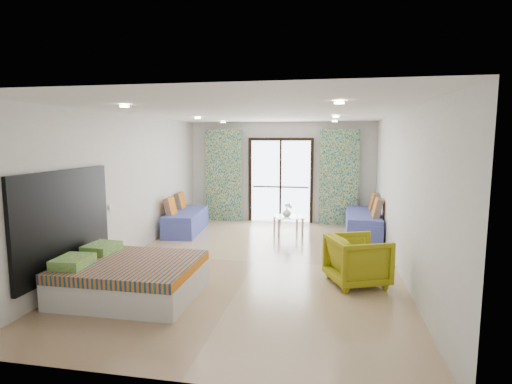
% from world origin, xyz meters
% --- Properties ---
extents(floor, '(5.00, 7.50, 0.01)m').
position_xyz_m(floor, '(0.00, 0.00, 0.00)').
color(floor, '#9E805E').
rests_on(floor, ground).
extents(ceiling, '(5.00, 7.50, 0.01)m').
position_xyz_m(ceiling, '(0.00, 0.00, 2.70)').
color(ceiling, silver).
rests_on(ceiling, ground).
extents(wall_back, '(5.00, 0.01, 2.70)m').
position_xyz_m(wall_back, '(0.00, 3.75, 1.35)').
color(wall_back, silver).
rests_on(wall_back, ground).
extents(wall_front, '(5.00, 0.01, 2.70)m').
position_xyz_m(wall_front, '(0.00, -3.75, 1.35)').
color(wall_front, silver).
rests_on(wall_front, ground).
extents(wall_left, '(0.01, 7.50, 2.70)m').
position_xyz_m(wall_left, '(-2.50, 0.00, 1.35)').
color(wall_left, silver).
rests_on(wall_left, ground).
extents(wall_right, '(0.01, 7.50, 2.70)m').
position_xyz_m(wall_right, '(2.50, 0.00, 1.35)').
color(wall_right, silver).
rests_on(wall_right, ground).
extents(balcony_door, '(1.76, 0.08, 2.28)m').
position_xyz_m(balcony_door, '(0.00, 3.72, 1.26)').
color(balcony_door, black).
rests_on(balcony_door, floor).
extents(balcony_rail, '(1.52, 0.03, 0.04)m').
position_xyz_m(balcony_rail, '(0.00, 3.73, 0.95)').
color(balcony_rail, '#595451').
rests_on(balcony_rail, balcony_door).
extents(curtain_left, '(1.00, 0.10, 2.50)m').
position_xyz_m(curtain_left, '(-1.55, 3.57, 1.25)').
color(curtain_left, silver).
rests_on(curtain_left, floor).
extents(curtain_right, '(1.00, 0.10, 2.50)m').
position_xyz_m(curtain_right, '(1.55, 3.57, 1.25)').
color(curtain_right, silver).
rests_on(curtain_right, floor).
extents(downlight_a, '(0.12, 0.12, 0.02)m').
position_xyz_m(downlight_a, '(-1.40, -2.00, 2.67)').
color(downlight_a, '#FFE0B2').
rests_on(downlight_a, ceiling).
extents(downlight_b, '(0.12, 0.12, 0.02)m').
position_xyz_m(downlight_b, '(1.40, -2.00, 2.67)').
color(downlight_b, '#FFE0B2').
rests_on(downlight_b, ceiling).
extents(downlight_c, '(0.12, 0.12, 0.02)m').
position_xyz_m(downlight_c, '(-1.40, 1.00, 2.67)').
color(downlight_c, '#FFE0B2').
rests_on(downlight_c, ceiling).
extents(downlight_d, '(0.12, 0.12, 0.02)m').
position_xyz_m(downlight_d, '(1.40, 1.00, 2.67)').
color(downlight_d, '#FFE0B2').
rests_on(downlight_d, ceiling).
extents(downlight_e, '(0.12, 0.12, 0.02)m').
position_xyz_m(downlight_e, '(-1.40, 3.00, 2.67)').
color(downlight_e, '#FFE0B2').
rests_on(downlight_e, ceiling).
extents(downlight_f, '(0.12, 0.12, 0.02)m').
position_xyz_m(downlight_f, '(1.40, 3.00, 2.67)').
color(downlight_f, '#FFE0B2').
rests_on(downlight_f, ceiling).
extents(headboard, '(0.06, 2.10, 1.50)m').
position_xyz_m(headboard, '(-2.46, -1.91, 1.05)').
color(headboard, black).
rests_on(headboard, floor).
extents(switch_plate, '(0.02, 0.10, 0.10)m').
position_xyz_m(switch_plate, '(-2.47, -0.66, 1.05)').
color(switch_plate, silver).
rests_on(switch_plate, wall_left).
extents(bed, '(1.86, 1.52, 0.64)m').
position_xyz_m(bed, '(-1.48, -1.91, 0.27)').
color(bed, silver).
rests_on(bed, floor).
extents(daybed_left, '(0.89, 1.90, 0.91)m').
position_xyz_m(daybed_left, '(-2.12, 2.06, 0.28)').
color(daybed_left, '#454FA6').
rests_on(daybed_left, floor).
extents(daybed_right, '(0.80, 1.95, 0.96)m').
position_xyz_m(daybed_right, '(2.12, 2.46, 0.30)').
color(daybed_right, '#454FA6').
rests_on(daybed_right, floor).
extents(coffee_table, '(0.81, 0.81, 0.74)m').
position_xyz_m(coffee_table, '(0.36, 2.30, 0.38)').
color(coffee_table, silver).
rests_on(coffee_table, floor).
extents(vase, '(0.24, 0.24, 0.20)m').
position_xyz_m(vase, '(0.34, 2.23, 0.53)').
color(vase, white).
rests_on(vase, coffee_table).
extents(armchair, '(1.01, 1.04, 0.84)m').
position_xyz_m(armchair, '(1.76, -0.84, 0.42)').
color(armchair, '#9A9513').
rests_on(armchair, floor).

